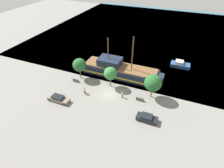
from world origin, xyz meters
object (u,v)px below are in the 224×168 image
(pirate_ship, at_px, (119,70))
(parked_car_curb_front, at_px, (58,99))
(pedestrian_walking_near, at_px, (122,95))
(bench_promenade_west, at_px, (76,80))
(pedestrian_walking_far, at_px, (84,90))
(parked_car_curb_mid, at_px, (147,118))
(moored_boat_dockside, at_px, (180,65))
(bench_promenade_east, at_px, (140,99))
(fire_hydrant, at_px, (86,93))

(pirate_ship, relative_size, parked_car_curb_front, 4.23)
(parked_car_curb_front, height_order, pedestrian_walking_near, pedestrian_walking_near)
(bench_promenade_west, distance_m, pedestrian_walking_far, 5.23)
(bench_promenade_west, bearing_deg, parked_car_curb_mid, -16.48)
(parked_car_curb_front, xyz_separation_m, pedestrian_walking_far, (3.88, 4.40, 0.17))
(moored_boat_dockside, distance_m, bench_promenade_east, 19.26)
(parked_car_curb_front, xyz_separation_m, fire_hydrant, (4.37, 4.06, -0.25))
(bench_promenade_west, bearing_deg, pedestrian_walking_near, -5.36)
(moored_boat_dockside, xyz_separation_m, fire_hydrant, (-18.42, -20.70, -0.24))
(fire_hydrant, distance_m, pedestrian_walking_near, 8.21)
(bench_promenade_west, relative_size, pedestrian_walking_near, 1.02)
(pirate_ship, relative_size, bench_promenade_east, 12.11)
(parked_car_curb_front, height_order, pedestrian_walking_far, pedestrian_walking_far)
(parked_car_curb_front, xyz_separation_m, parked_car_curb_mid, (18.79, 1.81, -0.02))
(moored_boat_dockside, xyz_separation_m, bench_promenade_west, (-23.13, -17.30, -0.22))
(parked_car_curb_front, bearing_deg, pedestrian_walking_far, 48.60)
(fire_hydrant, xyz_separation_m, bench_promenade_east, (11.75, 2.64, 0.03))
(pirate_ship, relative_size, bench_promenade_west, 13.23)
(moored_boat_dockside, height_order, parked_car_curb_mid, moored_boat_dockside)
(parked_car_curb_mid, relative_size, bench_promenade_west, 2.60)
(pedestrian_walking_near, bearing_deg, bench_promenade_west, 174.64)
(parked_car_curb_mid, distance_m, pedestrian_walking_far, 15.13)
(fire_hydrant, relative_size, pedestrian_walking_far, 0.47)
(parked_car_curb_front, bearing_deg, bench_promenade_east, 22.57)
(pirate_ship, xyz_separation_m, bench_promenade_west, (-8.92, -6.86, -1.18))
(parked_car_curb_mid, height_order, fire_hydrant, parked_car_curb_mid)
(pedestrian_walking_near, distance_m, pedestrian_walking_far, 8.59)
(parked_car_curb_front, bearing_deg, moored_boat_dockside, 47.38)
(moored_boat_dockside, relative_size, fire_hydrant, 6.73)
(bench_promenade_east, distance_m, bench_promenade_west, 16.48)
(parked_car_curb_front, distance_m, bench_promenade_east, 17.46)
(parked_car_curb_front, relative_size, pedestrian_walking_near, 3.18)
(parked_car_curb_mid, bearing_deg, moored_boat_dockside, 80.11)
(fire_hydrant, bearing_deg, pedestrian_walking_far, 145.51)
(parked_car_curb_mid, bearing_deg, bench_promenade_east, 118.62)
(fire_hydrant, height_order, pedestrian_walking_far, pedestrian_walking_far)
(bench_promenade_west, distance_m, pedestrian_walking_near, 12.67)
(bench_promenade_west, bearing_deg, pedestrian_walking_far, -35.99)
(moored_boat_dockside, bearing_deg, pirate_ship, -143.71)
(pedestrian_walking_far, bearing_deg, fire_hydrant, -34.49)
(moored_boat_dockside, xyz_separation_m, parked_car_curb_front, (-22.79, -24.76, 0.00))
(pirate_ship, relative_size, parked_car_curb_mid, 5.09)
(moored_boat_dockside, bearing_deg, parked_car_curb_front, -132.62)
(parked_car_curb_front, height_order, parked_car_curb_mid, parked_car_curb_front)
(parked_car_curb_mid, xyz_separation_m, pedestrian_walking_near, (-6.52, 4.48, 0.13))
(bench_promenade_east, bearing_deg, parked_car_curb_mid, -61.38)
(pirate_ship, distance_m, parked_car_curb_mid, 16.19)
(bench_promenade_east, distance_m, pedestrian_walking_far, 12.46)
(parked_car_curb_front, xyz_separation_m, bench_promenade_east, (16.12, 6.70, -0.22))
(bench_promenade_west, bearing_deg, bench_promenade_east, -2.67)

